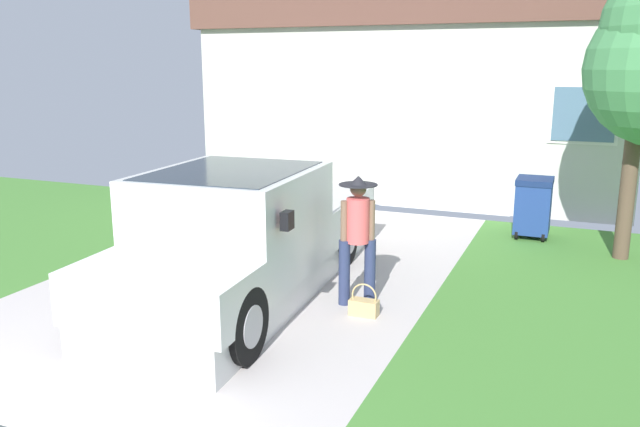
{
  "coord_description": "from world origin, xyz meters",
  "views": [
    {
      "loc": [
        4.25,
        -3.47,
        2.98
      ],
      "look_at": [
        1.28,
        3.72,
        1.16
      ],
      "focal_mm": 36.01,
      "sensor_mm": 36.0,
      "label": 1
    }
  ],
  "objects_px": {
    "handbag": "(364,306)",
    "pickup_truck": "(239,241)",
    "wheeled_trash_bin": "(533,205)",
    "house_with_garage": "(432,91)",
    "person_with_hat": "(358,232)"
  },
  "relations": [
    {
      "from": "handbag",
      "to": "pickup_truck",
      "type": "bearing_deg",
      "value": -177.37
    },
    {
      "from": "pickup_truck",
      "to": "handbag",
      "type": "relative_size",
      "value": 13.86
    },
    {
      "from": "pickup_truck",
      "to": "wheeled_trash_bin",
      "type": "relative_size",
      "value": 5.35
    },
    {
      "from": "wheeled_trash_bin",
      "to": "pickup_truck",
      "type": "bearing_deg",
      "value": -124.76
    },
    {
      "from": "pickup_truck",
      "to": "handbag",
      "type": "height_order",
      "value": "pickup_truck"
    },
    {
      "from": "pickup_truck",
      "to": "wheeled_trash_bin",
      "type": "height_order",
      "value": "pickup_truck"
    },
    {
      "from": "house_with_garage",
      "to": "wheeled_trash_bin",
      "type": "xyz_separation_m",
      "value": [
        2.94,
        -4.82,
        -1.72
      ]
    },
    {
      "from": "person_with_hat",
      "to": "handbag",
      "type": "relative_size",
      "value": 4.07
    },
    {
      "from": "pickup_truck",
      "to": "handbag",
      "type": "bearing_deg",
      "value": 179.31
    },
    {
      "from": "house_with_garage",
      "to": "wheeled_trash_bin",
      "type": "relative_size",
      "value": 9.23
    },
    {
      "from": "pickup_truck",
      "to": "wheeled_trash_bin",
      "type": "distance_m",
      "value": 5.66
    },
    {
      "from": "pickup_truck",
      "to": "person_with_hat",
      "type": "relative_size",
      "value": 3.41
    },
    {
      "from": "pickup_truck",
      "to": "house_with_garage",
      "type": "height_order",
      "value": "house_with_garage"
    },
    {
      "from": "person_with_hat",
      "to": "handbag",
      "type": "bearing_deg",
      "value": 92.69
    },
    {
      "from": "handbag",
      "to": "house_with_garage",
      "type": "bearing_deg",
      "value": 98.3
    }
  ]
}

